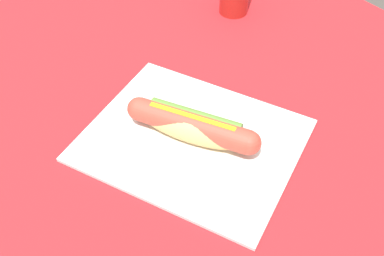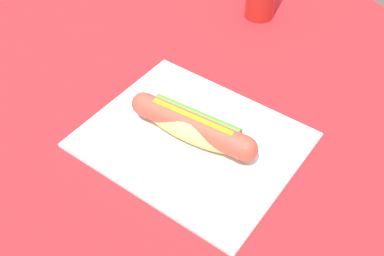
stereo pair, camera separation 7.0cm
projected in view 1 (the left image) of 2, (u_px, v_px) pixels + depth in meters
The scene contains 3 objects.
dining_table at pixel (215, 173), 0.83m from camera, with size 1.20×1.01×0.75m.
paper_wrapper at pixel (192, 140), 0.72m from camera, with size 0.32×0.26×0.01m, color silver.
hot_dog at pixel (192, 126), 0.70m from camera, with size 0.20×0.12×0.05m.
Camera 1 is at (0.38, -0.36, 1.28)m, focal length 43.35 mm.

